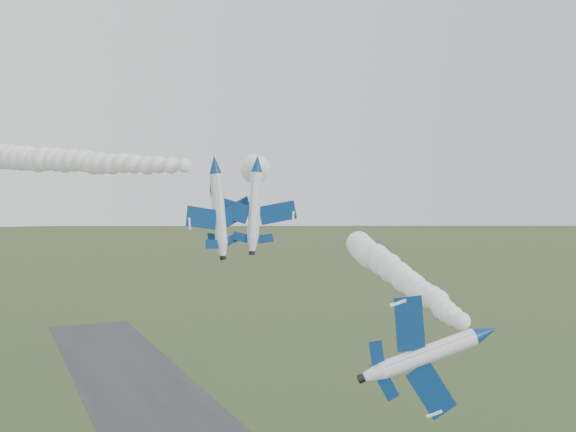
# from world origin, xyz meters

# --- Properties ---
(jet_lead) EXTENTS (6.86, 13.01, 10.43)m
(jet_lead) POSITION_xyz_m (11.44, -9.41, 28.16)
(jet_lead) COLOR white
(smoke_trail_jet_lead) EXTENTS (24.32, 60.66, 4.65)m
(smoke_trail_jet_lead) POSITION_xyz_m (23.73, 23.16, 29.77)
(smoke_trail_jet_lead) COLOR white
(jet_pair_left) EXTENTS (10.29, 11.81, 3.13)m
(jet_pair_left) POSITION_xyz_m (-4.12, 18.98, 44.06)
(jet_pair_left) COLOR white
(smoke_trail_jet_pair_left) EXTENTS (33.36, 64.66, 4.98)m
(smoke_trail_jet_pair_left) POSITION_xyz_m (-20.84, 52.57, 46.02)
(smoke_trail_jet_pair_left) COLOR white
(jet_pair_right) EXTENTS (10.20, 11.74, 3.03)m
(jet_pair_right) POSITION_xyz_m (1.21, 19.07, 44.30)
(jet_pair_right) COLOR white
(smoke_trail_jet_pair_right) EXTENTS (27.21, 58.50, 5.77)m
(smoke_trail_jet_pair_right) POSITION_xyz_m (13.30, 49.54, 45.34)
(smoke_trail_jet_pair_right) COLOR white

